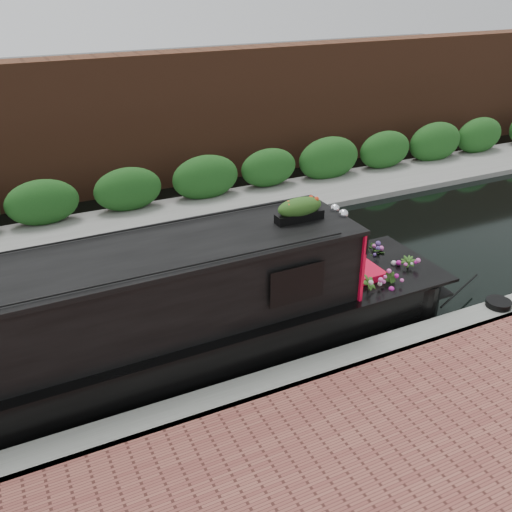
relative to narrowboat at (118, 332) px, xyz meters
name	(u,v)px	position (x,y,z in m)	size (l,w,h in m)	color
ground	(189,301)	(1.82, 1.77, -0.85)	(80.00, 80.00, 0.00)	black
near_bank_coping	(258,397)	(1.82, -1.53, -0.85)	(40.00, 0.60, 0.50)	gray
far_bank_path	(136,227)	(1.82, 5.97, -0.85)	(40.00, 2.40, 0.34)	gray
far_hedge	(127,215)	(1.82, 6.87, -0.85)	(40.00, 1.10, 2.80)	#1E521B
far_brick_wall	(110,191)	(1.82, 8.97, -0.85)	(40.00, 1.00, 8.00)	#522C1B
narrowboat	(118,332)	(0.00, 0.00, 0.00)	(12.23, 2.29, 2.87)	black
rope_fender	(428,282)	(6.64, 0.00, -0.69)	(0.32, 0.32, 0.35)	olive
coiled_mooring_rope	(498,303)	(7.12, -1.46, -0.54)	(0.49, 0.49, 0.12)	black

